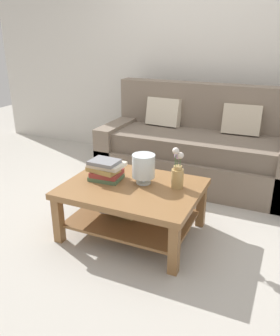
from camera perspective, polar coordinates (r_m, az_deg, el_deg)
name	(u,v)px	position (r m, az deg, el deg)	size (l,w,h in m)	color
ground_plane	(156,213)	(3.30, 2.70, -7.49)	(10.00, 10.00, 0.00)	#B7B2A8
back_wall	(209,54)	(4.47, 11.33, 18.00)	(6.40, 0.12, 2.70)	beige
couch	(198,149)	(3.95, 9.54, 3.04)	(2.12, 0.90, 1.06)	#7A6B5B
coffee_table	(132,199)	(2.86, -1.36, -5.15)	(1.09, 0.83, 0.44)	olive
book_stack_main	(106,170)	(2.90, -5.69, -0.28)	(0.30, 0.24, 0.18)	#51704C
glass_hurricane_vase	(143,167)	(2.80, 0.50, 0.25)	(0.19, 0.19, 0.25)	silver
flower_pitcher	(178,173)	(2.74, 6.21, -0.76)	(0.10, 0.10, 0.34)	tan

